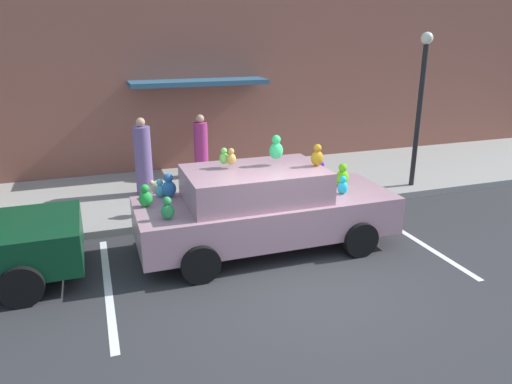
{
  "coord_description": "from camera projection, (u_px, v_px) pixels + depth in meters",
  "views": [
    {
      "loc": [
        -2.98,
        -6.11,
        3.85
      ],
      "look_at": [
        -0.1,
        2.14,
        0.9
      ],
      "focal_mm": 33.74,
      "sensor_mm": 36.0,
      "label": 1
    }
  ],
  "objects": [
    {
      "name": "ground_plane",
      "position": [
        306.0,
        286.0,
        7.63
      ],
      "size": [
        60.0,
        60.0,
        0.0
      ],
      "primitive_type": "plane",
      "color": "#2D2D30"
    },
    {
      "name": "sidewalk",
      "position": [
        223.0,
        188.0,
        12.08
      ],
      "size": [
        24.0,
        4.0,
        0.15
      ],
      "primitive_type": "cube",
      "color": "gray",
      "rests_on": "ground"
    },
    {
      "name": "storefront_building",
      "position": [
        199.0,
        56.0,
        13.0
      ],
      "size": [
        24.0,
        1.25,
        6.4
      ],
      "color": "brown",
      "rests_on": "ground"
    },
    {
      "name": "parking_stripe_front",
      "position": [
        413.0,
        238.0,
        9.38
      ],
      "size": [
        0.12,
        3.6,
        0.01
      ],
      "primitive_type": "cube",
      "color": "silver",
      "rests_on": "ground"
    },
    {
      "name": "parking_stripe_rear",
      "position": [
        108.0,
        287.0,
        7.59
      ],
      "size": [
        0.12,
        3.6,
        0.01
      ],
      "primitive_type": "cube",
      "color": "silver",
      "rests_on": "ground"
    },
    {
      "name": "plush_covered_car",
      "position": [
        263.0,
        207.0,
        8.7
      ],
      "size": [
        4.68,
        1.95,
        2.09
      ],
      "color": "#AA7F8C",
      "rests_on": "ground"
    },
    {
      "name": "teddy_bear_on_sidewalk",
      "position": [
        158.0,
        198.0,
        10.09
      ],
      "size": [
        0.39,
        0.33,
        0.75
      ],
      "color": "beige",
      "rests_on": "sidewalk"
    },
    {
      "name": "street_lamp_post",
      "position": [
        421.0,
        94.0,
        11.4
      ],
      "size": [
        0.28,
        0.28,
        3.67
      ],
      "color": "black",
      "rests_on": "sidewalk"
    },
    {
      "name": "pedestrian_walking_past",
      "position": [
        143.0,
        160.0,
        11.19
      ],
      "size": [
        0.4,
        0.4,
        1.82
      ],
      "color": "slate",
      "rests_on": "sidewalk"
    },
    {
      "name": "pedestrian_by_lamp",
      "position": [
        201.0,
        148.0,
        12.65
      ],
      "size": [
        0.36,
        0.36,
        1.64
      ],
      "color": "#A62E71",
      "rests_on": "sidewalk"
    }
  ]
}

